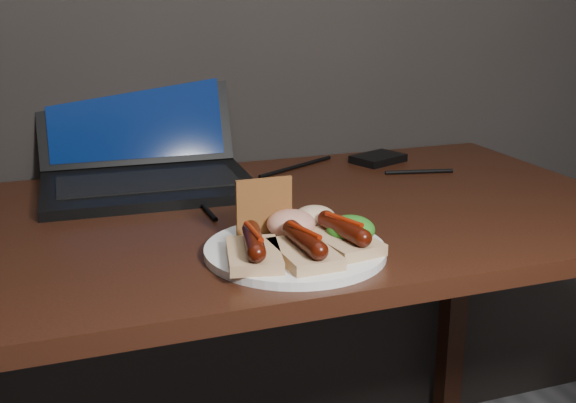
{
  "coord_description": "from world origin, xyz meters",
  "views": [
    {
      "loc": [
        -0.29,
        0.28,
        1.12
      ],
      "look_at": [
        0.04,
        1.21,
        0.82
      ],
      "focal_mm": 45.0,
      "sensor_mm": 36.0,
      "label": 1
    }
  ],
  "objects": [
    {
      "name": "desk",
      "position": [
        0.0,
        1.38,
        0.66
      ],
      "size": [
        1.4,
        0.7,
        0.75
      ],
      "color": "#37160D",
      "rests_on": "ground"
    },
    {
      "name": "laptop",
      "position": [
        -0.1,
        1.63,
        0.8
      ],
      "size": [
        0.4,
        0.37,
        0.25
      ],
      "color": "black",
      "rests_on": "desk"
    },
    {
      "name": "hard_drive",
      "position": [
        0.4,
        1.63,
        0.76
      ],
      "size": [
        0.13,
        0.11,
        0.02
      ],
      "primitive_type": "cube",
      "rotation": [
        0.0,
        0.0,
        0.38
      ],
      "color": "black",
      "rests_on": "desk"
    },
    {
      "name": "desk_cables",
      "position": [
        0.0,
        1.52,
        0.75
      ],
      "size": [
        1.04,
        0.34,
        0.01
      ],
      "color": "black",
      "rests_on": "desk"
    },
    {
      "name": "plate",
      "position": [
        0.04,
        1.18,
        0.76
      ],
      "size": [
        0.27,
        0.27,
        0.01
      ],
      "primitive_type": "cylinder",
      "rotation": [
        0.0,
        0.0,
        0.04
      ],
      "color": "white",
      "rests_on": "desk"
    },
    {
      "name": "bread_sausage_left",
      "position": [
        -0.03,
        1.15,
        0.78
      ],
      "size": [
        0.09,
        0.13,
        0.04
      ],
      "color": "#DEB682",
      "rests_on": "plate"
    },
    {
      "name": "bread_sausage_center",
      "position": [
        0.04,
        1.13,
        0.78
      ],
      "size": [
        0.07,
        0.12,
        0.04
      ],
      "color": "#DEB682",
      "rests_on": "plate"
    },
    {
      "name": "bread_sausage_right",
      "position": [
        0.11,
        1.15,
        0.78
      ],
      "size": [
        0.09,
        0.12,
        0.04
      ],
      "color": "#DEB682",
      "rests_on": "plate"
    },
    {
      "name": "crispbread",
      "position": [
        0.02,
        1.25,
        0.8
      ],
      "size": [
        0.09,
        0.01,
        0.08
      ],
      "primitive_type": "cube",
      "color": "#9E612B",
      "rests_on": "plate"
    },
    {
      "name": "salad_greens",
      "position": [
        0.12,
        1.17,
        0.78
      ],
      "size": [
        0.07,
        0.07,
        0.04
      ],
      "primitive_type": "ellipsoid",
      "color": "#195C12",
      "rests_on": "plate"
    },
    {
      "name": "salsa_mound",
      "position": [
        0.05,
        1.22,
        0.78
      ],
      "size": [
        0.07,
        0.07,
        0.04
      ],
      "primitive_type": "ellipsoid",
      "color": "#AA111B",
      "rests_on": "plate"
    },
    {
      "name": "coleslaw_mound",
      "position": [
        0.1,
        1.24,
        0.78
      ],
      "size": [
        0.06,
        0.06,
        0.04
      ],
      "primitive_type": "ellipsoid",
      "color": "silver",
      "rests_on": "plate"
    }
  ]
}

